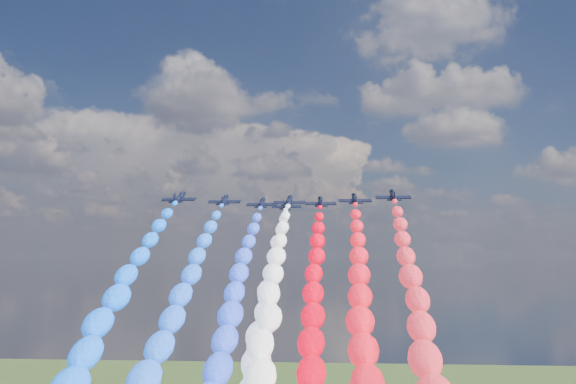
# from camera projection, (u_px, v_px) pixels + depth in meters

# --- Properties ---
(jet_0) EXTENTS (8.63, 11.46, 6.21)m
(jet_0) POSITION_uv_depth(u_px,v_px,m) (179.00, 198.00, 162.46)
(jet_0) COLOR black
(trail_0) EXTENTS (6.00, 93.64, 53.92)m
(trail_0) POSITION_uv_depth(u_px,v_px,m) (108.00, 325.00, 112.20)
(trail_0) COLOR #0D5DFF
(jet_1) EXTENTS (8.53, 11.38, 6.21)m
(jet_1) POSITION_uv_depth(u_px,v_px,m) (225.00, 200.00, 169.38)
(jet_1) COLOR black
(trail_1) EXTENTS (6.00, 93.64, 53.92)m
(trail_1) POSITION_uv_depth(u_px,v_px,m) (176.00, 321.00, 119.12)
(trail_1) COLOR blue
(jet_2) EXTENTS (8.26, 11.19, 6.21)m
(jet_2) POSITION_uv_depth(u_px,v_px,m) (262.00, 203.00, 178.45)
(jet_2) COLOR black
(trail_2) EXTENTS (6.00, 93.64, 53.92)m
(trail_2) POSITION_uv_depth(u_px,v_px,m) (232.00, 316.00, 128.18)
(trail_2) COLOR blue
(jet_3) EXTENTS (8.50, 11.36, 6.21)m
(jet_3) POSITION_uv_depth(u_px,v_px,m) (289.00, 201.00, 171.55)
(jet_3) COLOR black
(trail_3) EXTENTS (6.00, 93.64, 53.92)m
(trail_3) POSITION_uv_depth(u_px,v_px,m) (268.00, 319.00, 121.28)
(trail_3) COLOR white
(jet_4) EXTENTS (8.53, 11.39, 6.21)m
(jet_4) POSITION_uv_depth(u_px,v_px,m) (287.00, 205.00, 185.56)
(jet_4) COLOR black
(trail_4) EXTENTS (6.00, 93.64, 53.92)m
(trail_4) POSITION_uv_depth(u_px,v_px,m) (267.00, 313.00, 135.30)
(trail_4) COLOR white
(jet_5) EXTENTS (8.89, 11.64, 6.21)m
(jet_5) POSITION_uv_depth(u_px,v_px,m) (321.00, 202.00, 175.29)
(jet_5) COLOR black
(trail_5) EXTENTS (6.00, 93.64, 53.92)m
(trail_5) POSITION_uv_depth(u_px,v_px,m) (313.00, 318.00, 125.03)
(trail_5) COLOR red
(jet_6) EXTENTS (8.81, 11.59, 6.21)m
(jet_6) POSITION_uv_depth(u_px,v_px,m) (355.00, 199.00, 165.92)
(jet_6) COLOR black
(trail_6) EXTENTS (6.00, 93.64, 53.92)m
(trail_6) POSITION_uv_depth(u_px,v_px,m) (362.00, 323.00, 115.66)
(trail_6) COLOR red
(jet_7) EXTENTS (8.23, 11.17, 6.21)m
(jet_7) POSITION_uv_depth(u_px,v_px,m) (393.00, 196.00, 156.52)
(jet_7) COLOR black
(trail_7) EXTENTS (6.00, 93.64, 53.92)m
(trail_7) POSITION_uv_depth(u_px,v_px,m) (419.00, 328.00, 106.26)
(trail_7) COLOR red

